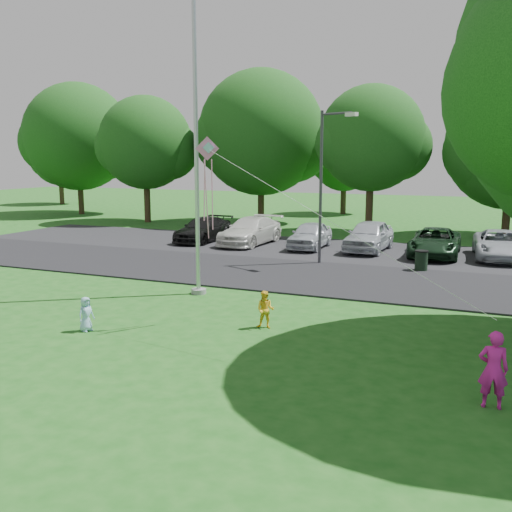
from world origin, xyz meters
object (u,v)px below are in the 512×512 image
at_px(trash_can, 421,261).
at_px(child_yellow, 265,310).
at_px(flagpole, 197,167).
at_px(woman, 493,369).
at_px(child_blue, 86,314).
at_px(street_lamp, 326,174).
at_px(kite, 213,168).

height_order(trash_can, child_yellow, child_yellow).
bearing_deg(flagpole, woman, -32.05).
bearing_deg(trash_can, child_blue, -121.30).
xyz_separation_m(street_lamp, child_yellow, (1.13, -9.44, -3.33)).
bearing_deg(woman, trash_can, -83.13).
bearing_deg(kite, child_yellow, -16.68).
height_order(child_yellow, child_blue, child_yellow).
xyz_separation_m(woman, child_yellow, (-5.60, 2.94, -0.22)).
height_order(street_lamp, woman, street_lamp).
relative_size(trash_can, child_yellow, 0.84).
xyz_separation_m(trash_can, child_yellow, (-2.84, -9.54, 0.08)).
height_order(flagpole, child_yellow, flagpole).
bearing_deg(child_yellow, woman, -34.63).
height_order(woman, child_yellow, woman).
bearing_deg(child_yellow, kite, -171.66).
bearing_deg(woman, child_yellow, -33.27).
relative_size(flagpole, trash_can, 11.79).
bearing_deg(kite, child_blue, 178.45).
xyz_separation_m(street_lamp, child_blue, (-3.08, -11.50, -3.38)).
bearing_deg(child_blue, trash_can, -16.46).
bearing_deg(child_blue, kite, -44.75).
distance_m(street_lamp, trash_can, 5.23).
xyz_separation_m(child_blue, kite, (2.89, 1.70, 3.75)).
distance_m(street_lamp, kite, 9.81).
distance_m(trash_can, kite, 11.39).
relative_size(child_blue, kite, 0.12).
relative_size(flagpole, child_yellow, 9.92).
distance_m(flagpole, trash_can, 10.02).
relative_size(street_lamp, kite, 0.86).
xyz_separation_m(street_lamp, woman, (6.73, -12.38, -3.11)).
relative_size(flagpole, woman, 6.93).
bearing_deg(flagpole, kite, -54.91).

